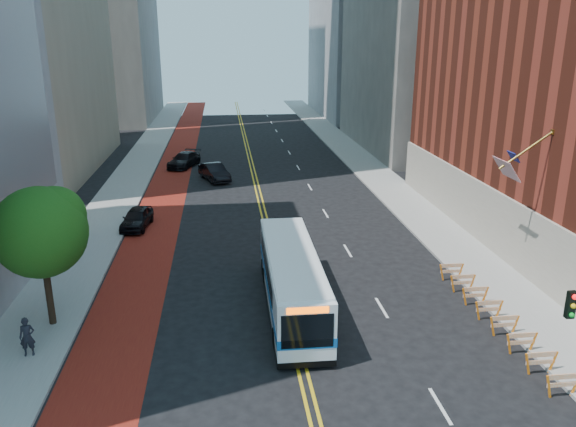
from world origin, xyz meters
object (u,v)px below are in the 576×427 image
Objects in this scene: transit_bus at (292,278)px; car_b at (214,172)px; street_tree at (41,228)px; car_c at (184,160)px; car_a at (137,218)px; pedestrian at (27,337)px.

car_b is (-4.11, 27.07, -0.82)m from transit_bus.
street_tree reaches higher than car_c.
car_a is at bearing 125.46° from transit_bus.
pedestrian is (-0.26, -2.83, -3.89)m from street_tree.
street_tree is at bearing -176.86° from transit_bus.
car_b is 6.92m from car_c.
pedestrian is (-7.63, -30.40, 0.22)m from car_b.
street_tree is at bearing -125.41° from car_b.
street_tree is 0.59× the size of transit_bus.
street_tree reaches higher than car_a.
car_b is at bearing 75.06° from car_a.
car_a is (-9.54, 13.71, -0.90)m from transit_bus.
street_tree is 14.95m from car_a.
car_b is (7.37, 27.57, -4.11)m from street_tree.
street_tree is 1.38× the size of car_b.
transit_bus is 2.19× the size of car_c.
car_c reaches higher than car_a.
car_c is at bearing 103.10° from transit_bus.
car_b is 31.34m from pedestrian.
transit_bus is 34.00m from car_c.
street_tree reaches higher than car_b.
transit_bus reaches higher than car_b.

